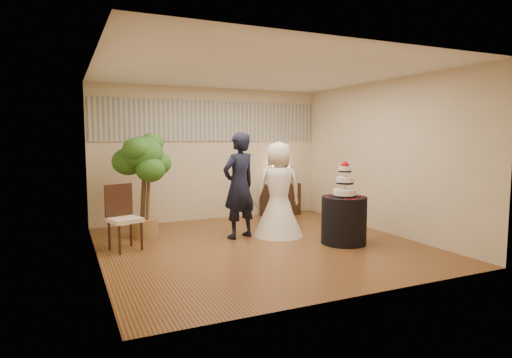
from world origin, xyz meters
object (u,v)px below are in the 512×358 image
groom (239,185)px  bride (278,189)px  console (280,199)px  side_chair (125,218)px  cake_table (344,220)px  ficus_tree (143,184)px  wedding_cake (345,179)px  table_lamp (281,171)px

groom → bride: 0.72m
groom → bride: groom is taller
bride → console: 2.05m
groom → side_chair: bearing=-17.5°
cake_table → ficus_tree: 3.52m
groom → side_chair: (-1.94, -0.04, -0.41)m
bride → console: (0.96, 1.75, -0.48)m
bride → groom: bearing=-1.5°
wedding_cake → side_chair: size_ratio=0.58×
side_chair → console: bearing=6.5°
table_lamp → side_chair: size_ratio=0.56×
console → side_chair: size_ratio=0.84×
wedding_cake → ficus_tree: 3.48m
table_lamp → wedding_cake: bearing=-95.0°
groom → bride: bearing=150.2°
groom → table_lamp: (1.66, 1.61, 0.08)m
bride → side_chair: (-2.64, 0.10, -0.33)m
wedding_cake → bride: bearing=127.1°
cake_table → wedding_cake: bearing=0.0°
groom → ficus_tree: 1.69m
ficus_tree → bride: bearing=-22.3°
groom → wedding_cake: 1.81m
cake_table → wedding_cake: 0.69m
wedding_cake → table_lamp: size_ratio=1.02×
groom → table_lamp: 2.32m
console → table_lamp: table_lamp is taller
cake_table → table_lamp: size_ratio=1.35×
ficus_tree → table_lamp: bearing=14.9°
groom → cake_table: size_ratio=2.36×
cake_table → table_lamp: 2.79m
bride → cake_table: bride is taller
cake_table → side_chair: (-3.37, 1.06, 0.12)m
wedding_cake → table_lamp: bearing=85.0°
bride → ficus_tree: bearing=-12.6°
wedding_cake → table_lamp: 2.72m
cake_table → table_lamp: table_lamp is taller
groom → console: (1.66, 1.61, -0.57)m
cake_table → wedding_cake: size_ratio=1.32×
table_lamp → cake_table: bearing=-95.0°
console → bride: bearing=-125.0°
wedding_cake → table_lamp: wedding_cake is taller
console → table_lamp: (0.00, 0.00, 0.65)m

